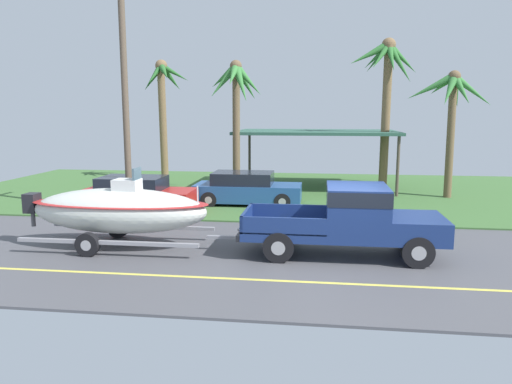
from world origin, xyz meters
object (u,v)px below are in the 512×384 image
pickup_truck_towing (355,217)px  palm_tree_near_right (163,93)px  boat_on_trailer (119,210)px  palm_tree_mid (236,91)px  carport_awning (316,133)px  palm_tree_near_left (451,102)px  parked_sedan_near (247,189)px  utility_pole (125,93)px  palm_tree_far_left (387,78)px  parked_sedan_far (137,195)px

pickup_truck_towing → palm_tree_near_right: 17.08m
boat_on_trailer → palm_tree_mid: bearing=79.2°
carport_awning → palm_tree_near_left: (5.85, -2.09, 1.50)m
parked_sedan_near → utility_pole: 6.15m
utility_pole → palm_tree_near_right: bearing=99.6°
carport_awning → palm_tree_far_left: size_ratio=1.10×
parked_sedan_near → palm_tree_near_left: palm_tree_near_left is taller
parked_sedan_far → palm_tree_mid: 6.89m
palm_tree_far_left → utility_pole: bearing=-148.5°
palm_tree_near_right → parked_sedan_far: bearing=-79.0°
palm_tree_far_left → palm_tree_near_right: bearing=166.0°
carport_awning → boat_on_trailer: bearing=-114.8°
boat_on_trailer → parked_sedan_far: size_ratio=1.45×
parked_sedan_near → parked_sedan_far: bearing=-153.6°
palm_tree_far_left → boat_on_trailer: bearing=-129.0°
parked_sedan_near → boat_on_trailer: bearing=-111.3°
pickup_truck_towing → palm_tree_far_left: 11.70m
palm_tree_near_right → parked_sedan_near: bearing=-49.8°
parked_sedan_near → utility_pole: utility_pole is taller
parked_sedan_near → palm_tree_mid: size_ratio=0.71×
pickup_truck_towing → carport_awning: (-1.17, 11.75, 1.75)m
parked_sedan_near → palm_tree_near_right: 9.78m
palm_tree_near_left → carport_awning: bearing=160.4°
pickup_truck_towing → palm_tree_near_right: bearing=125.4°
pickup_truck_towing → parked_sedan_far: pickup_truck_towing is taller
parked_sedan_near → parked_sedan_far: size_ratio=1.02×
pickup_truck_towing → palm_tree_far_left: size_ratio=0.76×
pickup_truck_towing → parked_sedan_far: (-7.96, 4.84, -0.38)m
parked_sedan_far → palm_tree_mid: (3.15, 4.55, 4.10)m
palm_tree_near_right → palm_tree_far_left: bearing=-14.0°
carport_awning → palm_tree_near_right: 8.92m
pickup_truck_towing → palm_tree_near_right: palm_tree_near_right is taller
palm_tree_mid → parked_sedan_far: bearing=-124.6°
carport_awning → palm_tree_near_left: size_ratio=1.40×
palm_tree_near_left → palm_tree_far_left: bearing=159.4°
palm_tree_near_left → palm_tree_near_right: palm_tree_near_right is taller
parked_sedan_near → palm_tree_near_right: (-5.70, 6.74, 4.23)m
palm_tree_far_left → palm_tree_near_left: bearing=-20.6°
palm_tree_mid → pickup_truck_towing: bearing=-62.9°
parked_sedan_near → palm_tree_mid: 4.91m
palm_tree_mid → palm_tree_far_left: (6.84, 1.27, 0.65)m
palm_tree_far_left → parked_sedan_far: bearing=-149.8°
pickup_truck_towing → palm_tree_near_right: size_ratio=0.82×
parked_sedan_far → palm_tree_mid: size_ratio=0.70×
pickup_truck_towing → utility_pole: (-8.10, 4.44, 3.49)m
parked_sedan_near → palm_tree_near_left: (8.63, 2.84, 3.62)m
palm_tree_near_left → palm_tree_far_left: palm_tree_far_left is taller
carport_awning → palm_tree_mid: size_ratio=1.28×
palm_tree_near_left → utility_pole: 13.81m
palm_tree_near_right → utility_pole: 9.26m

